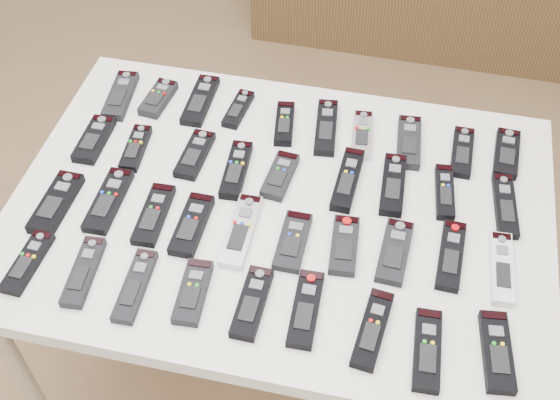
% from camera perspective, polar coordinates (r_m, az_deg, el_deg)
% --- Properties ---
extents(ground, '(4.00, 4.00, 0.00)m').
position_cam_1_polar(ground, '(2.30, 1.71, -12.33)').
color(ground, brown).
rests_on(ground, ground).
extents(table, '(1.25, 0.88, 0.78)m').
position_cam_1_polar(table, '(1.67, -0.00, -1.77)').
color(table, white).
rests_on(table, ground).
extents(remote_0, '(0.08, 0.19, 0.02)m').
position_cam_1_polar(remote_0, '(1.94, -12.83, 8.28)').
color(remote_0, black).
rests_on(remote_0, table).
extents(remote_1, '(0.07, 0.14, 0.02)m').
position_cam_1_polar(remote_1, '(1.91, -9.86, 8.15)').
color(remote_1, black).
rests_on(remote_1, table).
extents(remote_2, '(0.06, 0.19, 0.02)m').
position_cam_1_polar(remote_2, '(1.89, -6.49, 8.05)').
color(remote_2, black).
rests_on(remote_2, table).
extents(remote_3, '(0.06, 0.14, 0.02)m').
position_cam_1_polar(remote_3, '(1.86, -3.41, 7.39)').
color(remote_3, black).
rests_on(remote_3, table).
extents(remote_4, '(0.07, 0.16, 0.02)m').
position_cam_1_polar(remote_4, '(1.81, 0.36, 6.23)').
color(remote_4, black).
rests_on(remote_4, table).
extents(remote_5, '(0.07, 0.20, 0.02)m').
position_cam_1_polar(remote_5, '(1.80, 3.77, 5.92)').
color(remote_5, black).
rests_on(remote_5, table).
extents(remote_6, '(0.06, 0.16, 0.02)m').
position_cam_1_polar(remote_6, '(1.79, 6.67, 5.27)').
color(remote_6, '#B7B7BC').
rests_on(remote_6, table).
extents(remote_7, '(0.07, 0.18, 0.02)m').
position_cam_1_polar(remote_7, '(1.79, 10.43, 4.64)').
color(remote_7, black).
rests_on(remote_7, table).
extents(remote_8, '(0.05, 0.17, 0.02)m').
position_cam_1_polar(remote_8, '(1.79, 14.59, 3.78)').
color(remote_8, black).
rests_on(remote_8, table).
extents(remote_9, '(0.07, 0.16, 0.02)m').
position_cam_1_polar(remote_9, '(1.82, 17.94, 3.63)').
color(remote_9, black).
rests_on(remote_9, table).
extents(remote_10, '(0.06, 0.16, 0.02)m').
position_cam_1_polar(remote_10, '(1.83, -14.87, 4.78)').
color(remote_10, black).
rests_on(remote_10, table).
extents(remote_11, '(0.06, 0.15, 0.02)m').
position_cam_1_polar(remote_11, '(1.78, -11.65, 4.16)').
color(remote_11, black).
rests_on(remote_11, table).
extents(remote_12, '(0.06, 0.16, 0.02)m').
position_cam_1_polar(remote_12, '(1.74, -6.93, 3.69)').
color(remote_12, black).
rests_on(remote_12, table).
extents(remote_13, '(0.06, 0.18, 0.02)m').
position_cam_1_polar(remote_13, '(1.69, -3.58, 2.47)').
color(remote_13, black).
rests_on(remote_13, table).
extents(remote_14, '(0.07, 0.15, 0.02)m').
position_cam_1_polar(remote_14, '(1.68, 0.00, 1.99)').
color(remote_14, black).
rests_on(remote_14, table).
extents(remote_15, '(0.06, 0.20, 0.02)m').
position_cam_1_polar(remote_15, '(1.68, 5.51, 1.66)').
color(remote_15, black).
rests_on(remote_15, table).
extents(remote_16, '(0.06, 0.19, 0.02)m').
position_cam_1_polar(remote_16, '(1.68, 9.17, 1.24)').
color(remote_16, black).
rests_on(remote_16, table).
extents(remote_17, '(0.06, 0.17, 0.02)m').
position_cam_1_polar(remote_17, '(1.69, 13.24, 0.64)').
color(remote_17, black).
rests_on(remote_17, table).
extents(remote_18, '(0.06, 0.19, 0.02)m').
position_cam_1_polar(remote_18, '(1.70, 17.83, -0.43)').
color(remote_18, black).
rests_on(remote_18, table).
extents(remote_19, '(0.06, 0.18, 0.02)m').
position_cam_1_polar(remote_19, '(1.70, -17.73, -0.23)').
color(remote_19, black).
rests_on(remote_19, table).
extents(remote_20, '(0.06, 0.19, 0.02)m').
position_cam_1_polar(remote_20, '(1.67, -13.76, -0.03)').
color(remote_20, black).
rests_on(remote_20, table).
extents(remote_21, '(0.06, 0.18, 0.02)m').
position_cam_1_polar(remote_21, '(1.62, -10.22, -1.16)').
color(remote_21, black).
rests_on(remote_21, table).
extents(remote_22, '(0.06, 0.17, 0.02)m').
position_cam_1_polar(remote_22, '(1.59, -7.18, -2.01)').
color(remote_22, black).
rests_on(remote_22, table).
extents(remote_23, '(0.06, 0.20, 0.02)m').
position_cam_1_polar(remote_23, '(1.57, -3.19, -2.50)').
color(remote_23, '#B7B7BC').
rests_on(remote_23, table).
extents(remote_24, '(0.06, 0.16, 0.02)m').
position_cam_1_polar(remote_24, '(1.55, 1.04, -3.37)').
color(remote_24, black).
rests_on(remote_24, table).
extents(remote_25, '(0.07, 0.16, 0.02)m').
position_cam_1_polar(remote_25, '(1.55, 5.25, -3.69)').
color(remote_25, black).
rests_on(remote_25, table).
extents(remote_26, '(0.07, 0.17, 0.02)m').
position_cam_1_polar(remote_26, '(1.55, 9.30, -4.17)').
color(remote_26, black).
rests_on(remote_26, table).
extents(remote_27, '(0.06, 0.19, 0.02)m').
position_cam_1_polar(remote_27, '(1.57, 13.72, -4.40)').
color(remote_27, black).
rests_on(remote_27, table).
extents(remote_28, '(0.05, 0.19, 0.02)m').
position_cam_1_polar(remote_28, '(1.58, 17.57, -5.31)').
color(remote_28, silver).
rests_on(remote_28, table).
extents(remote_29, '(0.05, 0.17, 0.02)m').
position_cam_1_polar(remote_29, '(1.61, -19.81, -4.77)').
color(remote_29, black).
rests_on(remote_29, table).
extents(remote_30, '(0.06, 0.18, 0.02)m').
position_cam_1_polar(remote_30, '(1.56, -15.67, -5.63)').
color(remote_30, black).
rests_on(remote_30, table).
extents(remote_31, '(0.05, 0.18, 0.02)m').
position_cam_1_polar(remote_31, '(1.51, -11.69, -6.84)').
color(remote_31, black).
rests_on(remote_31, table).
extents(remote_32, '(0.06, 0.16, 0.02)m').
position_cam_1_polar(remote_32, '(1.48, -7.09, -7.42)').
color(remote_32, black).
rests_on(remote_32, table).
extents(remote_33, '(0.05, 0.17, 0.02)m').
position_cam_1_polar(remote_33, '(1.45, -2.29, -8.34)').
color(remote_33, black).
rests_on(remote_33, table).
extents(remote_34, '(0.06, 0.18, 0.02)m').
position_cam_1_polar(remote_34, '(1.45, 2.10, -8.83)').
color(remote_34, black).
rests_on(remote_34, table).
extents(remote_35, '(0.07, 0.18, 0.02)m').
position_cam_1_polar(remote_35, '(1.43, 7.52, -10.37)').
color(remote_35, black).
rests_on(remote_35, table).
extents(remote_36, '(0.06, 0.18, 0.02)m').
position_cam_1_polar(remote_36, '(1.43, 11.88, -11.84)').
color(remote_36, black).
rests_on(remote_36, table).
extents(remote_37, '(0.08, 0.18, 0.02)m').
position_cam_1_polar(remote_37, '(1.46, 17.21, -11.68)').
color(remote_37, black).
rests_on(remote_37, table).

